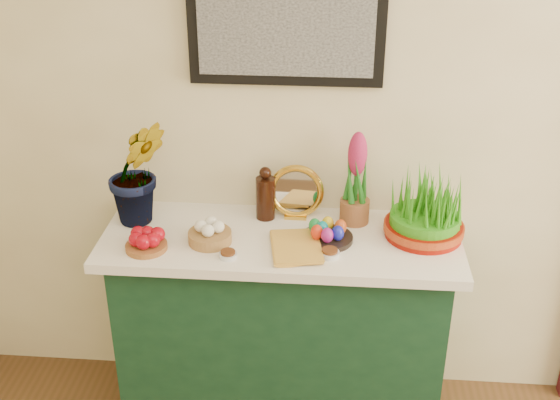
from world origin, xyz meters
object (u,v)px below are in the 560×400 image
object	(u,v)px
hyacinth_green	(136,155)
book	(272,247)
mirror	(296,192)
wheatgrass_sabzeh	(425,211)
sideboard	(281,331)

from	to	relation	value
hyacinth_green	book	distance (m)	0.64
mirror	hyacinth_green	bearing A→B (deg)	-171.91
book	wheatgrass_sabzeh	distance (m)	0.61
hyacinth_green	mirror	size ratio (longest dim) A/B	2.53
sideboard	book	distance (m)	0.50
hyacinth_green	book	size ratio (longest dim) A/B	2.35
sideboard	mirror	bearing A→B (deg)	73.51
book	hyacinth_green	bearing A→B (deg)	150.96
book	wheatgrass_sabzeh	bearing A→B (deg)	6.84
mirror	wheatgrass_sabzeh	world-z (taller)	wheatgrass_sabzeh
hyacinth_green	sideboard	bearing A→B (deg)	-30.33
hyacinth_green	mirror	bearing A→B (deg)	-14.85
hyacinth_green	wheatgrass_sabzeh	xyz separation A→B (m)	(1.12, -0.03, -0.18)
book	wheatgrass_sabzeh	world-z (taller)	wheatgrass_sabzeh
sideboard	mirror	distance (m)	0.60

